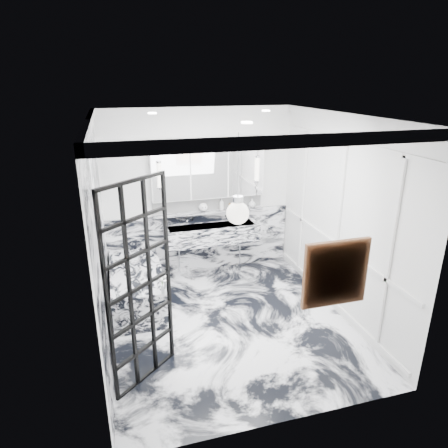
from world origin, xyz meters
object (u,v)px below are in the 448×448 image
object	(u,v)px
mirror_cabinet	(208,168)
crittall_door	(140,287)
trough_sink	(212,234)
bathtub	(137,286)

from	to	relation	value
mirror_cabinet	crittall_door	bearing A→B (deg)	-118.60
crittall_door	trough_sink	world-z (taller)	crittall_door
crittall_door	mirror_cabinet	bearing A→B (deg)	20.67
crittall_door	trough_sink	bearing A→B (deg)	18.93
mirror_cabinet	bathtub	xyz separation A→B (m)	(-1.32, -0.83, -1.54)
mirror_cabinet	bathtub	size ratio (longest dim) A/B	1.15
trough_sink	bathtub	xyz separation A→B (m)	(-1.33, -0.66, -0.45)
crittall_door	mirror_cabinet	distance (m)	2.91
crittall_door	mirror_cabinet	size ratio (longest dim) A/B	1.20
crittall_door	bathtub	world-z (taller)	crittall_door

